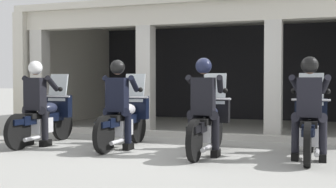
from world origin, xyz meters
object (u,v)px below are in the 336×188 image
at_px(police_officer_far_left, 36,96).
at_px(police_officer_center_left, 118,96).
at_px(motorcycle_far_left, 45,118).
at_px(police_officer_center_right, 204,98).
at_px(motorcycle_center_right, 208,124).
at_px(motorcycle_center_left, 125,120).
at_px(police_officer_far_right, 309,99).
at_px(motorcycle_far_right, 310,126).

xyz_separation_m(police_officer_far_left, police_officer_center_left, (1.62, 0.14, 0.00)).
distance_m(motorcycle_far_left, police_officer_center_right, 3.28).
bearing_deg(police_officer_far_left, motorcycle_center_right, 5.97).
xyz_separation_m(motorcycle_far_left, motorcycle_center_left, (1.62, 0.14, 0.00)).
xyz_separation_m(motorcycle_far_left, police_officer_center_left, (1.62, -0.15, 0.44)).
bearing_deg(motorcycle_center_left, police_officer_far_right, -3.59).
bearing_deg(police_officer_far_left, police_officer_center_right, 0.96).
distance_m(police_officer_far_left, police_officer_center_left, 1.62).
bearing_deg(motorcycle_far_left, police_officer_far_right, -0.46).
bearing_deg(police_officer_far_right, motorcycle_center_left, -175.33).
bearing_deg(police_officer_center_right, police_officer_far_right, 10.29).
distance_m(police_officer_center_left, motorcycle_far_right, 3.27).
bearing_deg(police_officer_far_right, motorcycle_center_right, -174.58).
bearing_deg(motorcycle_center_right, police_officer_center_right, -84.91).
bearing_deg(motorcycle_center_left, motorcycle_far_right, 1.41).
height_order(police_officer_far_left, motorcycle_center_left, police_officer_far_left).
distance_m(police_officer_center_right, police_officer_far_right, 1.62).
height_order(motorcycle_center_left, motorcycle_far_right, same).
bearing_deg(motorcycle_center_right, motorcycle_far_right, 10.29).
bearing_deg(motorcycle_center_right, motorcycle_center_left, 178.77).
height_order(motorcycle_far_left, police_officer_far_right, police_officer_far_right).
distance_m(police_officer_center_right, motorcycle_far_right, 1.73).
xyz_separation_m(motorcycle_center_left, police_officer_center_left, (-0.00, -0.28, 0.44)).
relative_size(motorcycle_far_left, motorcycle_center_left, 1.00).
height_order(police_officer_center_left, motorcycle_far_right, police_officer_center_left).
xyz_separation_m(motorcycle_center_right, motorcycle_far_right, (1.62, 0.14, 0.00)).
distance_m(police_officer_far_left, police_officer_far_right, 4.85).
bearing_deg(motorcycle_center_right, motorcycle_far_left, -175.51).
distance_m(motorcycle_center_right, police_officer_far_right, 1.68).
bearing_deg(motorcycle_center_left, motorcycle_far_left, -172.87).
distance_m(motorcycle_far_right, police_officer_far_right, 0.52).
bearing_deg(motorcycle_far_left, motorcycle_far_right, 2.89).
relative_size(police_officer_center_left, motorcycle_far_right, 0.78).
bearing_deg(police_officer_center_right, motorcycle_center_left, 169.12).
xyz_separation_m(motorcycle_center_right, police_officer_center_right, (-0.00, -0.28, 0.44)).
bearing_deg(police_officer_center_right, police_officer_center_left, 178.77).
distance_m(motorcycle_center_left, police_officer_center_right, 1.74).
bearing_deg(police_officer_center_left, police_officer_far_left, -172.87).
bearing_deg(police_officer_far_left, motorcycle_far_right, 6.23).
bearing_deg(motorcycle_center_right, police_officer_center_left, -171.22).
xyz_separation_m(motorcycle_far_left, motorcycle_center_right, (3.23, -0.05, 0.00)).
distance_m(police_officer_center_left, police_officer_center_right, 1.63).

